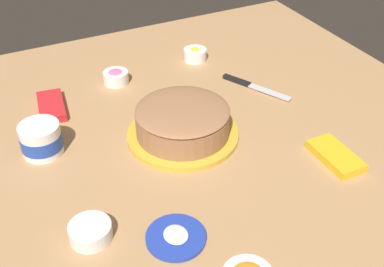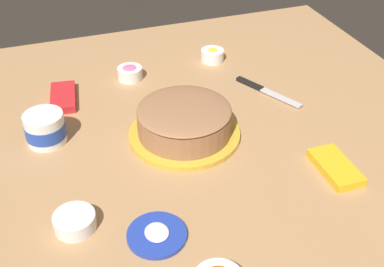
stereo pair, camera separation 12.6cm
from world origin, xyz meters
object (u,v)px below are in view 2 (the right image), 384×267
Objects in this scene: frosting_tub_lid at (157,234)px; sprinkle_bowl_pink at (130,72)px; sprinkle_bowl_blue at (75,221)px; candy_box_upper at (63,97)px; frosted_cake at (184,122)px; candy_box_lower at (335,167)px; spreading_knife at (262,89)px; frosting_tub at (45,128)px; sprinkle_bowl_yellow at (212,55)px.

sprinkle_bowl_pink reaches higher than frosting_tub_lid.
sprinkle_bowl_blue is 0.52m from candy_box_upper.
sprinkle_bowl_pink is at bearing 156.11° from sprinkle_bowl_blue.
frosted_cake is 0.40m from candy_box_lower.
spreading_knife is (-0.46, 0.47, -0.00)m from frosting_tub_lid.
frosted_cake is at bearing -129.72° from candy_box_lower.
candy_box_upper is at bearing -169.04° from frosting_tub_lid.
frosting_tub reaches higher than candy_box_upper.
candy_box_lower is (0.63, 0.08, -0.01)m from sprinkle_bowl_yellow.
sprinkle_bowl_blue is (0.38, -0.62, 0.01)m from spreading_knife.
frosted_cake is 3.29× the size of sprinkle_bowl_blue.
candy_box_upper is at bearing 160.91° from frosting_tub.
sprinkle_bowl_pink reaches higher than candy_box_lower.
frosting_tub_lid is 1.41× the size of sprinkle_bowl_blue.
sprinkle_bowl_pink is 0.52× the size of candy_box_upper.
frosted_cake is 1.36× the size of spreading_knife.
frosting_tub is 0.71× the size of candy_box_lower.
frosting_tub_lid is 1.64× the size of sprinkle_bowl_yellow.
frosting_tub_lid is at bearing -45.39° from spreading_knife.
frosted_cake is at bearing -30.89° from sprinkle_bowl_yellow.
spreading_knife is 1.43× the size of candy_box_upper.
spreading_knife is 2.42× the size of sprinkle_bowl_blue.
candy_box_upper reaches higher than spreading_knife.
candy_box_lower is (0.61, 0.37, -0.01)m from sprinkle_bowl_pink.
sprinkle_bowl_yellow is at bearing -172.45° from candy_box_lower.
sprinkle_bowl_blue is 0.82m from sprinkle_bowl_yellow.
sprinkle_bowl_blue is 0.61× the size of candy_box_lower.
frosting_tub is at bearing -48.46° from sprinkle_bowl_pink.
sprinkle_bowl_yellow is (-0.38, 0.23, -0.02)m from frosted_cake.
frosted_cake is 1.95× the size of candy_box_upper.
sprinkle_bowl_pink is at bearing 171.34° from frosting_tub_lid.
frosting_tub is at bearing -117.95° from candy_box_lower.
sprinkle_bowl_pink is at bearing -119.72° from spreading_knife.
sprinkle_bowl_pink is (-0.67, 0.10, 0.02)m from frosting_tub_lid.
candy_box_upper is (-0.54, -0.59, 0.00)m from candy_box_lower.
frosting_tub_lid is 0.18m from sprinkle_bowl_blue.
candy_box_lower is at bearing 97.40° from frosting_tub_lid.
spreading_knife is (-0.04, 0.65, -0.04)m from frosting_tub.
frosting_tub reaches higher than spreading_knife.
sprinkle_bowl_blue reaches higher than candy_box_upper.
candy_box_upper is (-0.19, 0.07, -0.03)m from frosting_tub.
frosting_tub reaches higher than sprinkle_bowl_pink.
frosted_cake is 3.78× the size of sprinkle_bowl_pink.
sprinkle_bowl_pink is at bearing 131.54° from frosting_tub.
candy_box_lower is at bearing 61.46° from frosting_tub.
frosted_cake is 0.44m from sprinkle_bowl_yellow.
candy_box_lower is at bearing 0.65° from spreading_knife.
frosted_cake is at bearing 152.24° from frosting_tub_lid.
sprinkle_bowl_yellow reaches higher than candy_box_upper.
spreading_knife is at bearing 83.59° from candy_box_upper.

